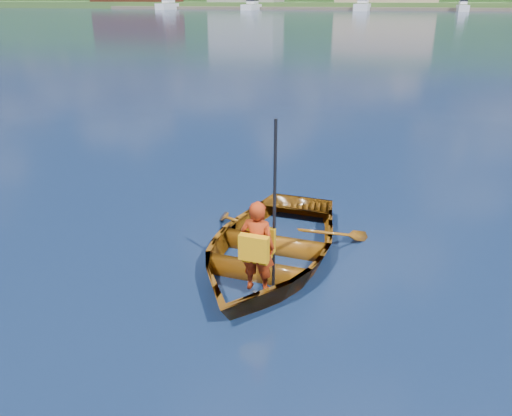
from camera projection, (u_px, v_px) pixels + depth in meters
ground at (285, 248)px, 7.06m from camera, size 600.00×600.00×0.00m
rowboat at (269, 246)px, 6.67m from camera, size 2.64×3.55×0.71m
child_paddler at (258, 246)px, 5.66m from camera, size 0.42×0.35×2.01m
dock at (366, 9)px, 140.63m from camera, size 160.03×5.39×0.80m
marina_yachts at (408, 6)px, 133.25m from camera, size 142.31×13.33×4.41m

